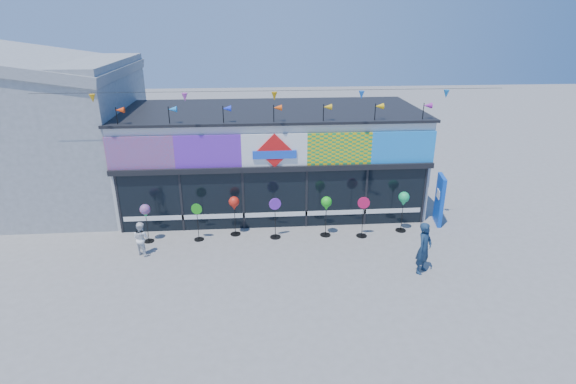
{
  "coord_description": "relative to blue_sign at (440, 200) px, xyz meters",
  "views": [
    {
      "loc": [
        -0.72,
        -12.33,
        7.66
      ],
      "look_at": [
        0.39,
        2.0,
        2.01
      ],
      "focal_mm": 28.0,
      "sensor_mm": 36.0,
      "label": 1
    }
  ],
  "objects": [
    {
      "name": "adult_man",
      "position": [
        -1.91,
        -3.54,
        -0.13
      ],
      "size": [
        0.73,
        0.73,
        1.71
      ],
      "primitive_type": "imported",
      "rotation": [
        0.0,
        0.0,
        0.77
      ],
      "color": "#162D47",
      "rests_on": "ground"
    },
    {
      "name": "spinner_1",
      "position": [
        -9.26,
        -0.75,
        -0.23
      ],
      "size": [
        0.4,
        0.36,
        1.43
      ],
      "color": "black",
      "rests_on": "ground"
    },
    {
      "name": "kite_shop",
      "position": [
        -6.41,
        2.62,
        1.06
      ],
      "size": [
        16.0,
        5.7,
        5.31
      ],
      "color": "silver",
      "rests_on": "ground"
    },
    {
      "name": "spinner_2",
      "position": [
        -7.94,
        -0.43,
        0.24
      ],
      "size": [
        0.39,
        0.39,
        1.53
      ],
      "color": "black",
      "rests_on": "ground"
    },
    {
      "name": "spinner_0",
      "position": [
        -11.06,
        -0.75,
        0.19
      ],
      "size": [
        0.37,
        0.37,
        1.46
      ],
      "color": "black",
      "rests_on": "ground"
    },
    {
      "name": "neighbour_building",
      "position": [
        -16.41,
        3.68,
        2.22
      ],
      "size": [
        8.18,
        7.2,
        6.87
      ],
      "color": "#9EA1A3",
      "rests_on": "ground"
    },
    {
      "name": "spinner_6",
      "position": [
        -1.65,
        -0.6,
        0.29
      ],
      "size": [
        0.4,
        0.4,
        1.59
      ],
      "color": "black",
      "rests_on": "ground"
    },
    {
      "name": "child",
      "position": [
        -11.07,
        -1.67,
        -0.38
      ],
      "size": [
        0.67,
        0.6,
        1.2
      ],
      "primitive_type": "imported",
      "rotation": [
        0.0,
        0.0,
        2.57
      ],
      "color": "white",
      "rests_on": "ground"
    },
    {
      "name": "spinner_4",
      "position": [
        -4.58,
        -0.76,
        0.26
      ],
      "size": [
        0.39,
        0.39,
        1.56
      ],
      "color": "black",
      "rests_on": "ground"
    },
    {
      "name": "ground",
      "position": [
        -6.41,
        -3.32,
        -0.98
      ],
      "size": [
        80.0,
        80.0,
        0.0
      ],
      "primitive_type": "plane",
      "color": "slate",
      "rests_on": "ground"
    },
    {
      "name": "blue_sign",
      "position": [
        0.0,
        0.0,
        0.0
      ],
      "size": [
        0.32,
        0.99,
        1.96
      ],
      "rotation": [
        0.0,
        0.0,
        -0.18
      ],
      "color": "#0C45BE",
      "rests_on": "ground"
    },
    {
      "name": "spinner_3",
      "position": [
        -6.45,
        -0.78,
        -0.16
      ],
      "size": [
        0.44,
        0.4,
        1.57
      ],
      "color": "black",
      "rests_on": "ground"
    },
    {
      "name": "spinner_5",
      "position": [
        -3.24,
        -0.93,
        -0.15
      ],
      "size": [
        0.44,
        0.4,
        1.57
      ],
      "color": "black",
      "rests_on": "ground"
    }
  ]
}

